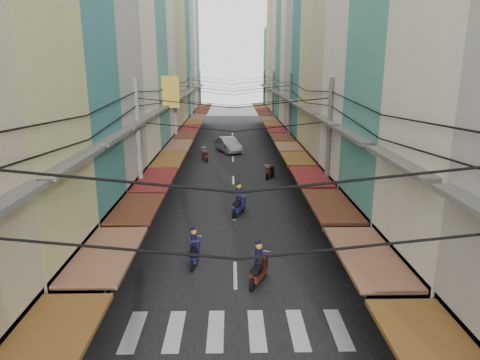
{
  "coord_description": "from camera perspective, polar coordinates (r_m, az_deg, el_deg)",
  "views": [
    {
      "loc": [
        -0.13,
        -18.76,
        8.7
      ],
      "look_at": [
        0.36,
        5.73,
        2.21
      ],
      "focal_mm": 32.0,
      "sensor_mm": 36.0,
      "label": 1
    }
  ],
  "objects": [
    {
      "name": "ground",
      "position": [
        20.68,
        -0.7,
        -10.04
      ],
      "size": [
        160.0,
        160.0,
        0.0
      ],
      "primitive_type": "plane",
      "color": "slate",
      "rests_on": "ground"
    },
    {
      "name": "traffic_sign",
      "position": [
        20.96,
        12.68,
        -3.67
      ],
      "size": [
        0.1,
        0.65,
        2.97
      ],
      "color": "slate",
      "rests_on": "ground"
    },
    {
      "name": "parked_scooters",
      "position": [
        17.71,
        15.2,
        -13.4
      ],
      "size": [
        12.68,
        12.5,
        0.99
      ],
      "color": "black",
      "rests_on": "ground"
    },
    {
      "name": "pedestrians",
      "position": [
        24.32,
        -11.57,
        -3.76
      ],
      "size": [
        13.38,
        23.39,
        2.26
      ],
      "color": "#28222D",
      "rests_on": "ground"
    },
    {
      "name": "utility_poles",
      "position": [
        33.83,
        -0.95,
        11.27
      ],
      "size": [
        10.2,
        66.13,
        8.2
      ],
      "color": "slate",
      "rests_on": "ground"
    },
    {
      "name": "crosswalk",
      "position": [
        15.43,
        -0.5,
        -19.37
      ],
      "size": [
        7.55,
        2.4,
        0.01
      ],
      "color": "silver",
      "rests_on": "ground"
    },
    {
      "name": "white_car",
      "position": [
        45.39,
        -1.56,
        3.79
      ],
      "size": [
        5.74,
        3.78,
        1.89
      ],
      "primitive_type": "imported",
      "rotation": [
        0.0,
        0.0,
        0.35
      ],
      "color": "silver",
      "rests_on": "ground"
    },
    {
      "name": "sidewalk_right",
      "position": [
        40.26,
        8.36,
        2.25
      ],
      "size": [
        3.0,
        80.0,
        0.06
      ],
      "primitive_type": "cube",
      "color": "slate",
      "rests_on": "ground"
    },
    {
      "name": "bicycle",
      "position": [
        20.92,
        20.32,
        -10.72
      ],
      "size": [
        1.74,
        0.94,
        1.13
      ],
      "primitive_type": "imported",
      "rotation": [
        0.0,
        0.0,
        1.77
      ],
      "color": "black",
      "rests_on": "ground"
    },
    {
      "name": "market_umbrella",
      "position": [
        18.69,
        22.15,
        -6.11
      ],
      "size": [
        2.55,
        2.55,
        2.68
      ],
      "color": "#B2B2B7",
      "rests_on": "ground"
    },
    {
      "name": "road",
      "position": [
        39.72,
        -0.94,
        2.21
      ],
      "size": [
        10.0,
        80.0,
        0.02
      ],
      "primitive_type": "cube",
      "color": "black",
      "rests_on": "ground"
    },
    {
      "name": "moving_scooters",
      "position": [
        25.44,
        -0.88,
        -3.81
      ],
      "size": [
        5.98,
        25.89,
        2.01
      ],
      "color": "black",
      "rests_on": "ground"
    },
    {
      "name": "building_row_right",
      "position": [
        36.12,
        12.18,
        15.66
      ],
      "size": [
        7.8,
        68.98,
        22.59
      ],
      "color": "teal",
      "rests_on": "ground"
    },
    {
      "name": "sidewalk_left",
      "position": [
        40.22,
        -10.25,
        2.16
      ],
      "size": [
        3.0,
        80.0,
        0.06
      ],
      "primitive_type": "cube",
      "color": "slate",
      "rests_on": "ground"
    },
    {
      "name": "building_row_left",
      "position": [
        36.18,
        -14.15,
        16.13
      ],
      "size": [
        7.8,
        67.67,
        23.7
      ],
      "color": "silver",
      "rests_on": "ground"
    }
  ]
}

